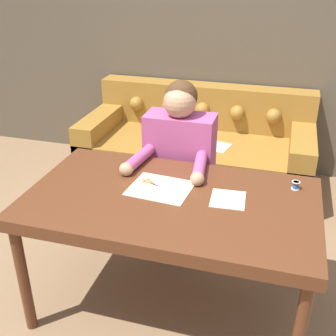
% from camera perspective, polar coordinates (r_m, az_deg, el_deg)
% --- Properties ---
extents(ground_plane, '(16.00, 16.00, 0.00)m').
position_cam_1_polar(ground_plane, '(2.60, 0.54, -19.50)').
color(ground_plane, '#846647').
extents(wall_back, '(8.00, 0.06, 2.60)m').
position_cam_1_polar(wall_back, '(3.96, 9.48, 17.93)').
color(wall_back, brown).
rests_on(wall_back, ground_plane).
extents(dining_table, '(1.53, 0.88, 0.75)m').
position_cam_1_polar(dining_table, '(2.25, 0.36, -5.49)').
color(dining_table, '#562D19').
rests_on(dining_table, ground_plane).
extents(couch, '(1.99, 0.92, 0.83)m').
position_cam_1_polar(couch, '(3.84, 3.97, 2.32)').
color(couch, olive).
rests_on(couch, ground_plane).
extents(person, '(0.50, 0.60, 1.21)m').
position_cam_1_polar(person, '(2.79, 1.53, -0.01)').
color(person, '#33281E').
rests_on(person, ground_plane).
extents(pattern_paper_main, '(0.35, 0.30, 0.00)m').
position_cam_1_polar(pattern_paper_main, '(2.29, -1.03, -2.75)').
color(pattern_paper_main, beige).
rests_on(pattern_paper_main, dining_table).
extents(pattern_paper_offcut, '(0.19, 0.20, 0.00)m').
position_cam_1_polar(pattern_paper_offcut, '(2.21, 8.13, -4.21)').
color(pattern_paper_offcut, beige).
rests_on(pattern_paper_offcut, dining_table).
extents(scissors, '(0.24, 0.16, 0.01)m').
position_cam_1_polar(scissors, '(2.34, -2.24, -2.11)').
color(scissors, silver).
rests_on(scissors, dining_table).
extents(thread_spool, '(0.04, 0.04, 0.05)m').
position_cam_1_polar(thread_spool, '(2.38, 16.91, -2.26)').
color(thread_spool, '#3366B2').
rests_on(thread_spool, dining_table).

